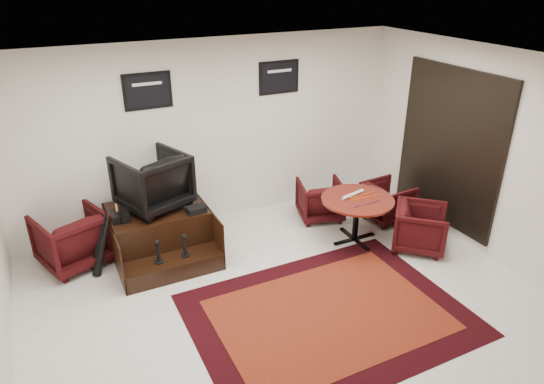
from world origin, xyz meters
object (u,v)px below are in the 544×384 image
at_px(meeting_table, 357,204).
at_px(shine_chair, 152,178).
at_px(shine_podium, 161,234).
at_px(table_chair_back, 320,198).
at_px(table_chair_corner, 420,226).
at_px(table_chair_window, 388,199).
at_px(armchair_side, 72,236).

bearing_deg(meeting_table, shine_chair, 158.77).
height_order(shine_podium, table_chair_back, table_chair_back).
height_order(table_chair_back, table_chair_corner, table_chair_corner).
height_order(meeting_table, table_chair_corner, table_chair_corner).
bearing_deg(table_chair_back, shine_podium, 15.20).
height_order(shine_chair, table_chair_window, shine_chair).
distance_m(meeting_table, table_chair_window, 0.94).
xyz_separation_m(armchair_side, table_chair_corner, (4.46, -1.75, -0.06)).
bearing_deg(armchair_side, shine_podium, 146.57).
distance_m(shine_podium, armchair_side, 1.16).
distance_m(table_chair_window, table_chair_corner, 0.93).
distance_m(shine_podium, shine_chair, 0.80).
bearing_deg(table_chair_corner, table_chair_back, 71.38).
relative_size(meeting_table, table_chair_window, 1.54).
bearing_deg(table_chair_back, armchair_side, 11.22).
bearing_deg(shine_podium, table_chair_back, -1.08).
distance_m(shine_podium, meeting_table, 2.81).
distance_m(meeting_table, table_chair_back, 0.88).
bearing_deg(shine_podium, table_chair_window, -9.01).
bearing_deg(table_chair_corner, shine_podium, 108.63).
bearing_deg(shine_podium, shine_chair, 90.00).
relative_size(meeting_table, table_chair_back, 1.51).
height_order(shine_podium, table_chair_corner, table_chair_corner).
distance_m(armchair_side, meeting_table, 3.95).
relative_size(shine_podium, meeting_table, 1.30).
bearing_deg(meeting_table, shine_podium, 161.44).
distance_m(meeting_table, table_chair_corner, 0.94).
height_order(table_chair_back, table_chair_window, table_chair_back).
relative_size(shine_chair, meeting_table, 0.82).
xyz_separation_m(shine_chair, table_chair_window, (3.49, -0.69, -0.76)).
bearing_deg(table_chair_back, meeting_table, 112.66).
xyz_separation_m(meeting_table, table_chair_back, (-0.09, 0.84, -0.25)).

